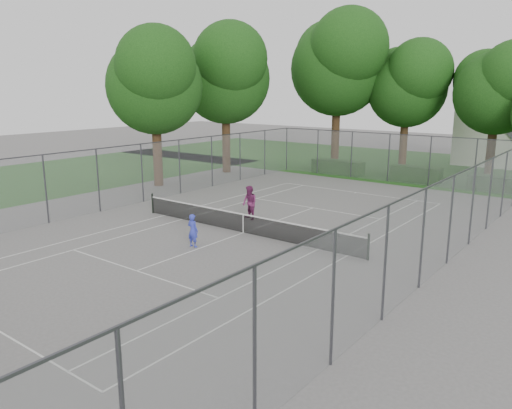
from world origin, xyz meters
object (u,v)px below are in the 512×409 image
Objects in this scene: tennis_net at (243,222)px; woman_player at (250,203)px; house at (506,123)px; girl_player at (193,230)px.

woman_player is (-1.31, 2.16, 0.38)m from tennis_net.
house reaches higher than tennis_net.
house is 34.54m from girl_player.
house is at bearing 96.49° from woman_player.
house is 29.66m from woman_player.
girl_player is at bearing -97.49° from tennis_net.
girl_player is (-0.39, -2.97, 0.22)m from tennis_net.
girl_player is 5.22m from woman_player.
girl_player is 0.82× the size of woman_player.
girl_player is (-5.24, -34.01, -2.98)m from house.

